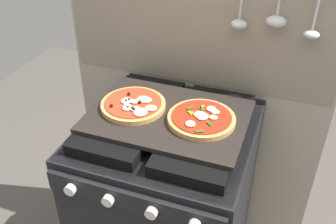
{
  "coord_description": "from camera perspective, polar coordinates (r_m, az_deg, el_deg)",
  "views": [
    {
      "loc": [
        0.38,
        -1.03,
        1.67
      ],
      "look_at": [
        0.0,
        0.0,
        0.93
      ],
      "focal_mm": 41.34,
      "sensor_mm": 36.0,
      "label": 1
    }
  ],
  "objects": [
    {
      "name": "kitchen_backsplash",
      "position": [
        1.67,
        4.03,
        2.08
      ],
      "size": [
        1.1,
        0.09,
        1.55
      ],
      "color": "#B2A893",
      "rests_on": "ground_plane"
    },
    {
      "name": "pizza_left",
      "position": [
        1.36,
        -5.09,
        1.07
      ],
      "size": [
        0.23,
        0.23,
        0.03
      ],
      "color": "tan",
      "rests_on": "baking_tray"
    },
    {
      "name": "stove",
      "position": [
        1.64,
        -0.02,
        -13.97
      ],
      "size": [
        0.6,
        0.64,
        0.9
      ],
      "color": "black",
      "rests_on": "ground_plane"
    },
    {
      "name": "baking_tray",
      "position": [
        1.33,
        0.0,
        -0.64
      ],
      "size": [
        0.54,
        0.38,
        0.02
      ],
      "primitive_type": "cube",
      "color": "black",
      "rests_on": "stove"
    },
    {
      "name": "pizza_right",
      "position": [
        1.29,
        4.93,
        -1.05
      ],
      "size": [
        0.23,
        0.23,
        0.03
      ],
      "color": "tan",
      "rests_on": "baking_tray"
    }
  ]
}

